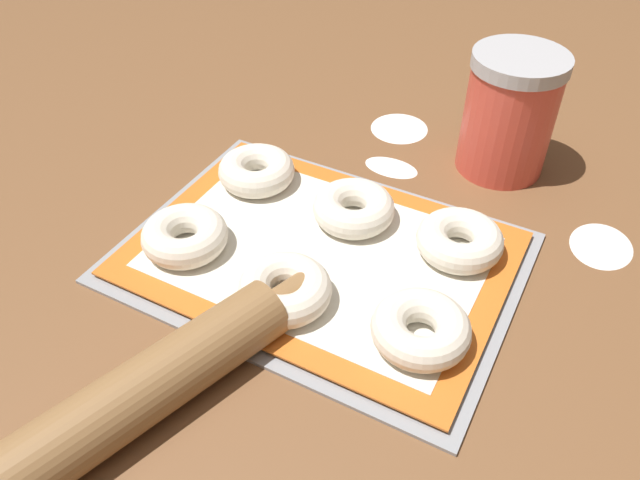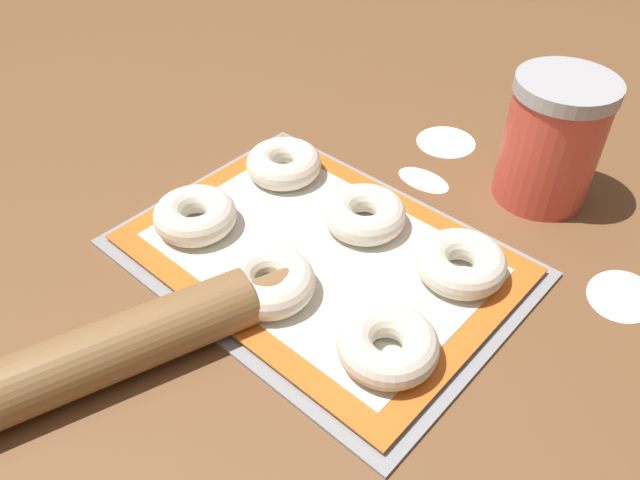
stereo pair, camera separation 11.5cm
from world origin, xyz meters
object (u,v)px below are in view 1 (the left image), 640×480
Objects in this scene: rolling_pin at (127,402)px; bagel_front_left at (185,236)px; bagel_front_right at (421,329)px; bagel_back_right at (460,240)px; baking_tray at (320,256)px; bagel_front_center at (285,289)px; bagel_back_left at (257,170)px; flour_canister at (509,113)px; bagel_back_center at (354,208)px.

bagel_front_left is at bearing 114.41° from rolling_pin.
bagel_front_right is 1.00× the size of bagel_back_right.
baking_tray is 0.08m from bagel_front_center.
rolling_pin is (0.08, -0.18, 0.00)m from bagel_front_left.
bagel_back_left is 1.00× the size of bagel_back_right.
bagel_front_right is 0.60× the size of flour_canister.
baking_tray is 0.15m from bagel_back_left.
bagel_front_left is at bearing -127.42° from flour_canister.
bagel_front_center and bagel_front_right have the same top height.
bagel_back_right is (0.12, 0.00, 0.00)m from bagel_back_center.
bagel_front_left reaches higher than baking_tray.
bagel_front_left is at bearing 179.68° from bagel_front_right.
bagel_front_left is at bearing -91.22° from bagel_back_left.
flour_canister is at bearing 52.58° from bagel_front_left.
rolling_pin is at bearing -99.46° from bagel_back_center.
baking_tray is at bearing -30.43° from bagel_back_left.
bagel_back_left is 0.60× the size of flour_canister.
flour_canister reaches higher than rolling_pin.
rolling_pin reaches higher than baking_tray.
bagel_front_center reaches higher than baking_tray.
bagel_front_center is at bearing 74.07° from rolling_pin.
rolling_pin reaches higher than bagel_front_center.
bagel_back_left is (0.00, 0.13, 0.00)m from bagel_front_left.
rolling_pin is at bearing -107.70° from flour_canister.
bagel_front_center is 0.60× the size of flour_canister.
bagel_back_center is (-0.13, 0.13, 0.00)m from bagel_front_right.
bagel_front_center is 0.20m from bagel_back_left.
bagel_back_left is at bearing -142.48° from flour_canister.
bagel_front_left is 1.00× the size of bagel_back_right.
bagel_front_center and bagel_back_left have the same top height.
bagel_back_left is at bearing 104.24° from rolling_pin.
bagel_front_right is 0.29m from bagel_back_left.
bagel_back_right is at bearing -1.13° from bagel_back_left.
bagel_back_right is (0.13, 0.07, 0.02)m from baking_tray.
bagel_front_center is at bearing -173.31° from bagel_front_right.
bagel_back_center is 1.00× the size of bagel_back_right.
bagel_back_left is at bearing 152.50° from bagel_front_right.
bagel_back_left is at bearing 130.41° from bagel_front_center.
flour_canister is (0.24, 0.18, 0.05)m from bagel_back_left.
bagel_front_center is 0.14m from bagel_back_center.
bagel_front_left is at bearing -154.51° from baking_tray.
rolling_pin reaches higher than bagel_back_center.
bagel_front_right is 1.00× the size of bagel_back_center.
bagel_front_right is 0.25m from rolling_pin.
baking_tray is 0.14m from bagel_front_left.
flour_canister reaches higher than bagel_back_right.
bagel_back_right is (0.12, 0.15, 0.00)m from bagel_front_center.
baking_tray is 0.25m from rolling_pin.
bagel_front_right is 0.13m from bagel_back_right.
rolling_pin is at bearing -75.76° from bagel_back_left.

